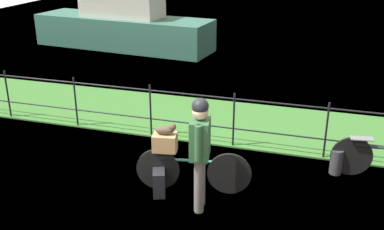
{
  "coord_description": "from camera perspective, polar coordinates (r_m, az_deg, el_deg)",
  "views": [
    {
      "loc": [
        2.37,
        -5.27,
        3.68
      ],
      "look_at": [
        0.29,
        1.44,
        0.9
      ],
      "focal_mm": 42.53,
      "sensor_mm": 36.0,
      "label": 1
    }
  ],
  "objects": [
    {
      "name": "mooring_bollard",
      "position": [
        7.88,
        17.64,
        -5.61
      ],
      "size": [
        0.2,
        0.2,
        0.43
      ],
      "primitive_type": "cylinder",
      "color": "#38383D",
      "rests_on": "ground"
    },
    {
      "name": "bicycle_main",
      "position": [
        6.97,
        -0.01,
        -6.94
      ],
      "size": [
        1.75,
        0.36,
        0.67
      ],
      "color": "black",
      "rests_on": "ground"
    },
    {
      "name": "moored_boat_near",
      "position": [
        16.22,
        -8.65,
        11.13
      ],
      "size": [
        6.44,
        2.36,
        3.78
      ],
      "color": "#336656",
      "rests_on": "ground"
    },
    {
      "name": "iron_fence",
      "position": [
        8.51,
        -0.13,
        0.44
      ],
      "size": [
        18.04,
        0.04,
        1.05
      ],
      "color": "black",
      "rests_on": "ground"
    },
    {
      "name": "backpack_on_paving",
      "position": [
        6.96,
        -4.17,
        -8.5
      ],
      "size": [
        0.27,
        0.33,
        0.4
      ],
      "primitive_type": "cube",
      "rotation": [
        0.0,
        0.0,
        1.94
      ],
      "color": "black",
      "rests_on": "ground"
    },
    {
      "name": "bicycle_parked",
      "position": [
        7.96,
        22.64,
        -4.9
      ],
      "size": [
        1.61,
        0.3,
        0.67
      ],
      "color": "black",
      "rests_on": "ground"
    },
    {
      "name": "ground_plane",
      "position": [
        6.85,
        -5.99,
        -11.04
      ],
      "size": [
        60.0,
        60.0,
        0.0
      ],
      "primitive_type": "plane",
      "color": "beige"
    },
    {
      "name": "cyclist_person",
      "position": [
        6.26,
        1.01,
        -3.76
      ],
      "size": [
        0.32,
        0.53,
        1.68
      ],
      "color": "slate",
      "rests_on": "ground"
    },
    {
      "name": "wooden_crate",
      "position": [
        6.82,
        -3.42,
        -3.43
      ],
      "size": [
        0.39,
        0.33,
        0.26
      ],
      "primitive_type": "cube",
      "rotation": [
        0.0,
        0.0,
        0.17
      ],
      "color": "#A87F51",
      "rests_on": "bicycle_main"
    },
    {
      "name": "harbor_water",
      "position": [
        17.83,
        9.37,
        9.41
      ],
      "size": [
        30.0,
        30.0,
        0.0
      ],
      "primitive_type": "plane",
      "color": "slate",
      "rests_on": "ground"
    },
    {
      "name": "grass_strip",
      "position": [
        9.75,
        1.89,
        -0.5
      ],
      "size": [
        27.0,
        2.4,
        0.03
      ],
      "primitive_type": "cube",
      "color": "#38702D",
      "rests_on": "ground"
    },
    {
      "name": "terrier_dog",
      "position": [
        6.73,
        -3.25,
        -1.84
      ],
      "size": [
        0.32,
        0.19,
        0.18
      ],
      "color": "#4C3D2D",
      "rests_on": "wooden_crate"
    }
  ]
}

